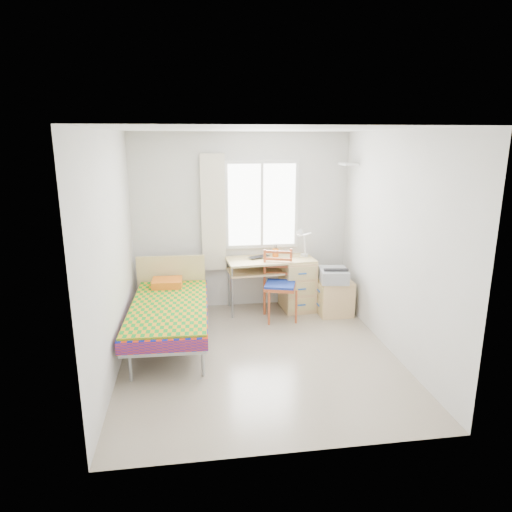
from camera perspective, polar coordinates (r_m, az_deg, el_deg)
The scene contains 17 objects.
floor at distance 5.56m, azimuth 0.38°, elevation -12.32°, with size 3.50×3.50×0.00m, color #BCAD93.
ceiling at distance 4.96m, azimuth 0.43°, elevation 15.57°, with size 3.50×3.50×0.00m, color white.
wall_back at distance 6.80m, azimuth -1.81°, elevation 4.29°, with size 3.20×3.20×0.00m, color silver.
wall_left at distance 5.12m, azimuth -17.60°, elevation 0.16°, with size 3.50×3.50×0.00m, color silver.
wall_right at distance 5.57m, azimuth 16.92°, elevation 1.34°, with size 3.50×3.50×0.00m, color silver.
window at distance 6.78m, azimuth 0.73°, elevation 6.40°, with size 1.10×0.04×1.30m.
curtain at distance 6.67m, azimuth -5.36°, elevation 5.34°, with size 0.35×0.05×1.70m, color beige.
floating_shelf at distance 6.69m, azimuth 11.51°, elevation 11.18°, with size 0.20×0.32×0.03m, color white.
bed at distance 5.88m, azimuth -10.78°, elevation -6.48°, with size 1.01×2.06×0.88m.
desk at distance 6.85m, azimuth 4.60°, elevation -3.17°, with size 1.31×0.67×0.79m.
chair at distance 6.47m, azimuth 3.02°, elevation -3.10°, with size 0.53×0.53×0.99m.
cabinet at distance 6.77m, azimuth 9.79°, elevation -5.12°, with size 0.48×0.43×0.52m.
printer at distance 6.62m, azimuth 9.66°, elevation -2.33°, with size 0.44×0.49×0.19m.
laptop at distance 6.68m, azimuth 0.60°, elevation -0.23°, with size 0.32×0.21×0.03m, color black.
pen_cup at distance 6.80m, azimuth 2.46°, elevation 0.40°, with size 0.09×0.09×0.12m, color orange.
task_lamp at distance 6.67m, azimuth 5.86°, elevation 2.07°, with size 0.24×0.34×0.45m.
book at distance 6.74m, azimuth -0.21°, elevation -2.00°, with size 0.16×0.22×0.02m, color gray.
Camera 1 is at (-0.74, -4.90, 2.52)m, focal length 32.00 mm.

